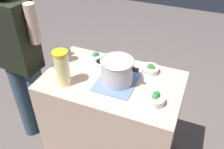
% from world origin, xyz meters
% --- Properties ---
extents(counter_slab, '(1.05, 0.64, 0.91)m').
position_xyz_m(counter_slab, '(0.00, 0.00, 0.46)').
color(counter_slab, tan).
rests_on(counter_slab, ground_plane).
extents(dish_cloth, '(0.28, 0.34, 0.01)m').
position_xyz_m(dish_cloth, '(-0.04, 0.01, 0.92)').
color(dish_cloth, '#5870B0').
rests_on(dish_cloth, counter_slab).
extents(cooking_pot, '(0.31, 0.24, 0.18)m').
position_xyz_m(cooking_pot, '(-0.04, 0.01, 1.02)').
color(cooking_pot, '#B7B7BC').
rests_on(cooking_pot, dish_cloth).
extents(lemonade_pitcher, '(0.11, 0.11, 0.27)m').
position_xyz_m(lemonade_pitcher, '(0.31, 0.17, 1.05)').
color(lemonade_pitcher, '#F5EB9B').
rests_on(lemonade_pitcher, counter_slab).
extents(broccoli_bowl_front, '(0.11, 0.11, 0.07)m').
position_xyz_m(broccoli_bowl_front, '(0.24, -0.20, 0.94)').
color(broccoli_bowl_front, silver).
rests_on(broccoli_bowl_front, counter_slab).
extents(broccoli_bowl_center, '(0.14, 0.14, 0.08)m').
position_xyz_m(broccoli_bowl_center, '(-0.24, -0.21, 0.94)').
color(broccoli_bowl_center, silver).
rests_on(broccoli_bowl_center, counter_slab).
extents(broccoli_bowl_back, '(0.13, 0.13, 0.09)m').
position_xyz_m(broccoli_bowl_back, '(-0.36, 0.12, 0.94)').
color(broccoli_bowl_back, silver).
rests_on(broccoli_bowl_back, counter_slab).
extents(person_cook, '(0.50, 0.23, 1.64)m').
position_xyz_m(person_cook, '(0.79, 0.07, 0.91)').
color(person_cook, '#37505F').
rests_on(person_cook, ground_plane).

